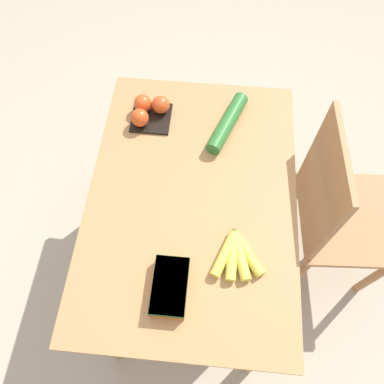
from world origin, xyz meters
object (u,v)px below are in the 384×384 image
chair (335,213)px  cucumber_near (228,123)px  banana_bunch (236,254)px  tomato_pack (149,110)px  carrot_bag (170,287)px

chair → cucumber_near: size_ratio=3.44×
chair → cucumber_near: 0.58m
chair → cucumber_near: chair is taller
banana_bunch → cucumber_near: cucumber_near is taller
tomato_pack → carrot_bag: 0.66m
banana_bunch → carrot_bag: 0.23m
tomato_pack → cucumber_near: (0.02, 0.30, -0.01)m
tomato_pack → cucumber_near: tomato_pack is taller
tomato_pack → cucumber_near: 0.30m
chair → tomato_pack: size_ratio=6.37×
banana_bunch → carrot_bag: bearing=-57.6°
banana_bunch → cucumber_near: size_ratio=0.63×
carrot_bag → cucumber_near: bearing=167.4°
tomato_pack → carrot_bag: tomato_pack is taller
banana_bunch → cucumber_near: bearing=-174.1°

